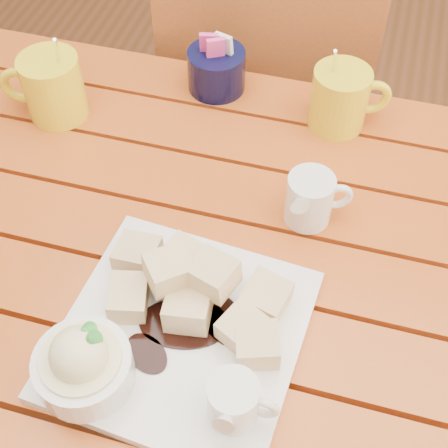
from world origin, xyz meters
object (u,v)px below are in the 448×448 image
(dessert_plate, at_px, (161,336))
(chair_far, at_px, (263,111))
(table, at_px, (222,292))
(coffee_mug_left, at_px, (51,86))
(coffee_mug_right, at_px, (341,98))

(dessert_plate, height_order, chair_far, chair_far)
(table, xyz_separation_m, chair_far, (-0.07, 0.59, -0.15))
(dessert_plate, height_order, coffee_mug_left, coffee_mug_left)
(chair_far, bearing_deg, coffee_mug_left, 44.22)
(coffee_mug_left, bearing_deg, chair_far, 44.05)
(coffee_mug_left, height_order, coffee_mug_right, coffee_mug_left)
(table, bearing_deg, coffee_mug_left, 149.37)
(table, xyz_separation_m, dessert_plate, (-0.03, -0.17, 0.14))
(coffee_mug_right, bearing_deg, table, -129.98)
(dessert_plate, relative_size, chair_far, 0.35)
(coffee_mug_left, distance_m, coffee_mug_right, 0.47)
(coffee_mug_right, distance_m, chair_far, 0.46)
(table, bearing_deg, chair_far, 96.63)
(coffee_mug_left, relative_size, chair_far, 0.18)
(dessert_plate, distance_m, coffee_mug_left, 0.49)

